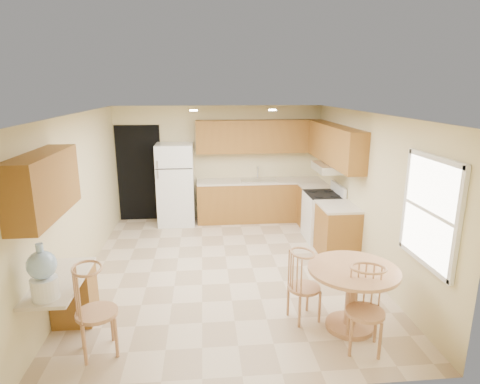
{
  "coord_description": "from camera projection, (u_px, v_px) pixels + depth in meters",
  "views": [
    {
      "loc": [
        -0.35,
        -6.01,
        2.88
      ],
      "look_at": [
        0.24,
        0.3,
        1.22
      ],
      "focal_mm": 30.0,
      "sensor_mm": 36.0,
      "label": 1
    }
  ],
  "objects": [
    {
      "name": "floor",
      "position": [
        227.0,
        269.0,
        6.55
      ],
      "size": [
        5.5,
        5.5,
        0.0
      ],
      "primitive_type": "plane",
      "color": "beige",
      "rests_on": "ground"
    },
    {
      "name": "ceiling",
      "position": [
        226.0,
        114.0,
        5.92
      ],
      "size": [
        4.5,
        5.5,
        0.02
      ],
      "primitive_type": "cube",
      "color": "white",
      "rests_on": "wall_back"
    },
    {
      "name": "wall_back",
      "position": [
        219.0,
        163.0,
        8.88
      ],
      "size": [
        4.5,
        0.02,
        2.5
      ],
      "primitive_type": "cube",
      "color": "beige",
      "rests_on": "floor"
    },
    {
      "name": "wall_front",
      "position": [
        245.0,
        275.0,
        3.59
      ],
      "size": [
        4.5,
        0.02,
        2.5
      ],
      "primitive_type": "cube",
      "color": "beige",
      "rests_on": "floor"
    },
    {
      "name": "wall_left",
      "position": [
        78.0,
        199.0,
        6.03
      ],
      "size": [
        0.02,
        5.5,
        2.5
      ],
      "primitive_type": "cube",
      "color": "beige",
      "rests_on": "floor"
    },
    {
      "name": "wall_right",
      "position": [
        366.0,
        192.0,
        6.43
      ],
      "size": [
        0.02,
        5.5,
        2.5
      ],
      "primitive_type": "cube",
      "color": "beige",
      "rests_on": "floor"
    },
    {
      "name": "doorway",
      "position": [
        139.0,
        173.0,
        8.76
      ],
      "size": [
        0.9,
        0.02,
        2.1
      ],
      "primitive_type": "cube",
      "color": "black",
      "rests_on": "floor"
    },
    {
      "name": "base_cab_back",
      "position": [
        260.0,
        201.0,
        8.88
      ],
      "size": [
        2.75,
        0.6,
        0.87
      ],
      "primitive_type": "cube",
      "color": "#956226",
      "rests_on": "floor"
    },
    {
      "name": "counter_back",
      "position": [
        260.0,
        181.0,
        8.76
      ],
      "size": [
        2.75,
        0.63,
        0.04
      ],
      "primitive_type": "cube",
      "color": "beige",
      "rests_on": "base_cab_back"
    },
    {
      "name": "base_cab_right_a",
      "position": [
        314.0,
        207.0,
        8.4
      ],
      "size": [
        0.6,
        0.59,
        0.87
      ],
      "primitive_type": "cube",
      "color": "#956226",
      "rests_on": "floor"
    },
    {
      "name": "counter_right_a",
      "position": [
        315.0,
        186.0,
        8.29
      ],
      "size": [
        0.63,
        0.59,
        0.04
      ],
      "primitive_type": "cube",
      "color": "beige",
      "rests_on": "base_cab_right_a"
    },
    {
      "name": "base_cab_right_b",
      "position": [
        337.0,
        232.0,
        7.0
      ],
      "size": [
        0.6,
        0.8,
        0.87
      ],
      "primitive_type": "cube",
      "color": "#956226",
      "rests_on": "floor"
    },
    {
      "name": "counter_right_b",
      "position": [
        339.0,
        207.0,
        6.88
      ],
      "size": [
        0.63,
        0.8,
        0.04
      ],
      "primitive_type": "cube",
      "color": "beige",
      "rests_on": "base_cab_right_b"
    },
    {
      "name": "upper_cab_back",
      "position": [
        260.0,
        136.0,
        8.65
      ],
      "size": [
        2.75,
        0.33,
        0.7
      ],
      "primitive_type": "cube",
      "color": "#956226",
      "rests_on": "wall_back"
    },
    {
      "name": "upper_cab_right",
      "position": [
        335.0,
        144.0,
        7.43
      ],
      "size": [
        0.33,
        2.42,
        0.7
      ],
      "primitive_type": "cube",
      "color": "#956226",
      "rests_on": "wall_right"
    },
    {
      "name": "upper_cab_left",
      "position": [
        44.0,
        185.0,
        4.35
      ],
      "size": [
        0.33,
        1.4,
        0.7
      ],
      "primitive_type": "cube",
      "color": "#956226",
      "rests_on": "wall_left"
    },
    {
      "name": "sink",
      "position": [
        259.0,
        180.0,
        8.76
      ],
      "size": [
        0.78,
        0.44,
        0.01
      ],
      "primitive_type": "cube",
      "color": "silver",
      "rests_on": "counter_back"
    },
    {
      "name": "range_hood",
      "position": [
        329.0,
        168.0,
        7.51
      ],
      "size": [
        0.5,
        0.76,
        0.14
      ],
      "primitive_type": "cube",
      "color": "silver",
      "rests_on": "upper_cab_right"
    },
    {
      "name": "desk_pedestal",
      "position": [
        74.0,
        295.0,
        5.01
      ],
      "size": [
        0.48,
        0.42,
        0.72
      ],
      "primitive_type": "cube",
      "color": "#956226",
      "rests_on": "floor"
    },
    {
      "name": "desk_top",
      "position": [
        60.0,
        281.0,
        4.55
      ],
      "size": [
        0.5,
        1.2,
        0.04
      ],
      "primitive_type": "cube",
      "color": "beige",
      "rests_on": "desk_pedestal"
    },
    {
      "name": "window",
      "position": [
        430.0,
        212.0,
        4.59
      ],
      "size": [
        0.06,
        1.12,
        1.3
      ],
      "color": "white",
      "rests_on": "wall_right"
    },
    {
      "name": "can_light_a",
      "position": [
        194.0,
        110.0,
        7.03
      ],
      "size": [
        0.14,
        0.14,
        0.02
      ],
      "primitive_type": "cylinder",
      "color": "white",
      "rests_on": "ceiling"
    },
    {
      "name": "can_light_b",
      "position": [
        272.0,
        110.0,
        7.16
      ],
      "size": [
        0.14,
        0.14,
        0.02
      ],
      "primitive_type": "cylinder",
      "color": "white",
      "rests_on": "ceiling"
    },
    {
      "name": "refrigerator",
      "position": [
        176.0,
        184.0,
        8.56
      ],
      "size": [
        0.77,
        0.75,
        1.74
      ],
      "color": "white",
      "rests_on": "floor"
    },
    {
      "name": "stove",
      "position": [
        323.0,
        216.0,
        7.74
      ],
      "size": [
        0.65,
        0.76,
        1.09
      ],
      "color": "white",
      "rests_on": "floor"
    },
    {
      "name": "dining_table",
      "position": [
        352.0,
        289.0,
        4.83
      ],
      "size": [
        1.08,
        1.08,
        0.8
      ],
      "rotation": [
        0.0,
        0.0,
        0.22
      ],
      "color": "tan",
      "rests_on": "floor"
    },
    {
      "name": "chair_table_a",
      "position": [
        306.0,
        282.0,
        4.93
      ],
      "size": [
        0.4,
        0.52,
        0.92
      ],
      "rotation": [
        0.0,
        0.0,
        -1.28
      ],
      "color": "tan",
      "rests_on": "floor"
    },
    {
      "name": "chair_table_b",
      "position": [
        370.0,
        306.0,
        4.32
      ],
      "size": [
        0.43,
        0.46,
        0.97
      ],
      "rotation": [
        0.0,
        0.0,
        2.87
      ],
      "color": "tan",
      "rests_on": "floor"
    },
    {
      "name": "chair_desk",
      "position": [
        93.0,
        306.0,
        4.25
      ],
      "size": [
        0.46,
        0.59,
        1.03
      ],
      "rotation": [
        0.0,
        0.0,
        -1.23
      ],
      "color": "tan",
      "rests_on": "floor"
    },
    {
      "name": "water_crock",
      "position": [
        43.0,
        274.0,
        4.07
      ],
      "size": [
        0.29,
        0.29,
        0.6
      ],
      "color": "white",
      "rests_on": "desk_top"
    }
  ]
}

